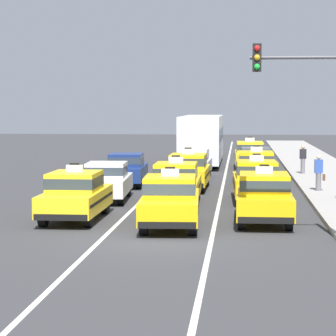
{
  "coord_description": "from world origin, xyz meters",
  "views": [
    {
      "loc": [
        2.4,
        -21.53,
        3.9
      ],
      "look_at": [
        -0.57,
        9.64,
        1.3
      ],
      "focal_mm": 80.65,
      "sensor_mm": 36.0,
      "label": 1
    }
  ],
  "objects_px": {
    "taxi_center_second": "(176,183)",
    "taxi_right_third": "(256,167)",
    "sedan_left_third": "(126,168)",
    "sedan_center_fourth": "(193,163)",
    "taxi_center_third": "(188,171)",
    "bus_center_fifth": "(202,137)",
    "pedestrian_near_crosswalk": "(303,159)",
    "pedestrian_far_corner": "(319,173)",
    "sedan_left_second": "(107,180)",
    "traffic_light_pole": "(317,108)",
    "taxi_right_nearest": "(264,197)",
    "taxi_center_nearest": "(170,200)",
    "taxi_center_sixth": "(208,144)",
    "taxi_right_fifth": "(250,154)",
    "taxi_left_nearest": "(75,195)",
    "taxi_right_second": "(256,180)",
    "sedan_right_fourth": "(255,161)"
  },
  "relations": [
    {
      "from": "taxi_center_second",
      "to": "taxi_right_third",
      "type": "xyz_separation_m",
      "value": [
        3.3,
        7.61,
        0.0
      ]
    },
    {
      "from": "sedan_left_third",
      "to": "sedan_center_fourth",
      "type": "distance_m",
      "value": 5.08
    },
    {
      "from": "taxi_center_third",
      "to": "bus_center_fifth",
      "type": "distance_m",
      "value": 15.05
    },
    {
      "from": "taxi_center_second",
      "to": "pedestrian_near_crosswalk",
      "type": "height_order",
      "value": "taxi_center_second"
    },
    {
      "from": "taxi_center_third",
      "to": "pedestrian_far_corner",
      "type": "distance_m",
      "value": 5.99
    },
    {
      "from": "sedan_left_second",
      "to": "pedestrian_far_corner",
      "type": "relative_size",
      "value": 2.76
    },
    {
      "from": "traffic_light_pole",
      "to": "taxi_right_nearest",
      "type": "bearing_deg",
      "value": 106.93
    },
    {
      "from": "taxi_center_second",
      "to": "taxi_center_third",
      "type": "distance_m",
      "value": 5.48
    },
    {
      "from": "taxi_center_nearest",
      "to": "taxi_right_third",
      "type": "distance_m",
      "value": 13.45
    },
    {
      "from": "taxi_center_sixth",
      "to": "taxi_right_fifth",
      "type": "height_order",
      "value": "same"
    },
    {
      "from": "taxi_center_second",
      "to": "pedestrian_near_crosswalk",
      "type": "bearing_deg",
      "value": 64.83
    },
    {
      "from": "sedan_left_third",
      "to": "sedan_center_fourth",
      "type": "xyz_separation_m",
      "value": [
        3.01,
        4.09,
        0.0
      ]
    },
    {
      "from": "taxi_left_nearest",
      "to": "taxi_center_nearest",
      "type": "height_order",
      "value": "same"
    },
    {
      "from": "sedan_left_second",
      "to": "taxi_right_second",
      "type": "xyz_separation_m",
      "value": [
        6.1,
        0.37,
        0.03
      ]
    },
    {
      "from": "bus_center_fifth",
      "to": "sedan_left_third",
      "type": "bearing_deg",
      "value": -102.43
    },
    {
      "from": "sedan_left_second",
      "to": "sedan_center_fourth",
      "type": "bearing_deg",
      "value": 73.33
    },
    {
      "from": "taxi_right_fifth",
      "to": "traffic_light_pole",
      "type": "height_order",
      "value": "traffic_light_pole"
    },
    {
      "from": "sedan_left_third",
      "to": "pedestrian_near_crosswalk",
      "type": "xyz_separation_m",
      "value": [
        8.96,
        5.88,
        0.09
      ]
    },
    {
      "from": "sedan_center_fourth",
      "to": "bus_center_fifth",
      "type": "xyz_separation_m",
      "value": [
        0.01,
        9.59,
        0.97
      ]
    },
    {
      "from": "taxi_left_nearest",
      "to": "pedestrian_near_crosswalk",
      "type": "relative_size",
      "value": 2.92
    },
    {
      "from": "taxi_center_third",
      "to": "taxi_right_second",
      "type": "height_order",
      "value": "same"
    },
    {
      "from": "bus_center_fifth",
      "to": "pedestrian_near_crosswalk",
      "type": "xyz_separation_m",
      "value": [
        5.95,
        -7.81,
        -0.88
      ]
    },
    {
      "from": "pedestrian_near_crosswalk",
      "to": "traffic_light_pole",
      "type": "relative_size",
      "value": 0.28
    },
    {
      "from": "taxi_center_sixth",
      "to": "taxi_right_fifth",
      "type": "distance_m",
      "value": 12.2
    },
    {
      "from": "taxi_right_fifth",
      "to": "pedestrian_near_crosswalk",
      "type": "relative_size",
      "value": 2.94
    },
    {
      "from": "taxi_center_third",
      "to": "sedan_center_fourth",
      "type": "relative_size",
      "value": 1.06
    },
    {
      "from": "taxi_center_nearest",
      "to": "sedan_right_fourth",
      "type": "relative_size",
      "value": 1.07
    },
    {
      "from": "sedan_left_third",
      "to": "pedestrian_far_corner",
      "type": "relative_size",
      "value": 2.75
    },
    {
      "from": "sedan_left_second",
      "to": "sedan_left_third",
      "type": "xyz_separation_m",
      "value": [
        -0.06,
        5.76,
        0.0
      ]
    },
    {
      "from": "taxi_right_third",
      "to": "taxi_right_fifth",
      "type": "bearing_deg",
      "value": 91.07
    },
    {
      "from": "taxi_right_second",
      "to": "taxi_right_nearest",
      "type": "bearing_deg",
      "value": -88.68
    },
    {
      "from": "bus_center_fifth",
      "to": "sedan_right_fourth",
      "type": "xyz_separation_m",
      "value": [
        3.34,
        -7.87,
        -0.97
      ]
    },
    {
      "from": "taxi_center_third",
      "to": "traffic_light_pole",
      "type": "bearing_deg",
      "value": -72.26
    },
    {
      "from": "sedan_left_third",
      "to": "sedan_left_second",
      "type": "bearing_deg",
      "value": -89.41
    },
    {
      "from": "taxi_right_second",
      "to": "taxi_right_third",
      "type": "distance_m",
      "value": 6.2
    },
    {
      "from": "sedan_center_fourth",
      "to": "taxi_right_third",
      "type": "height_order",
      "value": "taxi_right_third"
    },
    {
      "from": "pedestrian_far_corner",
      "to": "traffic_light_pole",
      "type": "xyz_separation_m",
      "value": [
        -1.4,
        -12.66,
        2.88
      ]
    },
    {
      "from": "taxi_center_nearest",
      "to": "sedan_right_fourth",
      "type": "distance_m",
      "value": 18.38
    },
    {
      "from": "sedan_left_second",
      "to": "sedan_left_third",
      "type": "relative_size",
      "value": 1.0
    },
    {
      "from": "sedan_left_third",
      "to": "taxi_right_third",
      "type": "height_order",
      "value": "taxi_right_third"
    },
    {
      "from": "taxi_center_third",
      "to": "taxi_right_second",
      "type": "relative_size",
      "value": 0.99
    },
    {
      "from": "taxi_right_nearest",
      "to": "taxi_left_nearest",
      "type": "bearing_deg",
      "value": -179.83
    },
    {
      "from": "taxi_center_nearest",
      "to": "taxi_right_second",
      "type": "relative_size",
      "value": 1.01
    },
    {
      "from": "pedestrian_far_corner",
      "to": "sedan_left_second",
      "type": "bearing_deg",
      "value": -160.45
    },
    {
      "from": "taxi_center_second",
      "to": "traffic_light_pole",
      "type": "distance_m",
      "value": 10.05
    },
    {
      "from": "sedan_center_fourth",
      "to": "pedestrian_near_crosswalk",
      "type": "distance_m",
      "value": 6.21
    },
    {
      "from": "taxi_left_nearest",
      "to": "sedan_center_fourth",
      "type": "xyz_separation_m",
      "value": [
        3.08,
        15.19,
        -0.03
      ]
    },
    {
      "from": "sedan_center_fourth",
      "to": "sedan_left_third",
      "type": "bearing_deg",
      "value": -126.33
    },
    {
      "from": "taxi_center_third",
      "to": "bus_center_fifth",
      "type": "height_order",
      "value": "bus_center_fifth"
    },
    {
      "from": "taxi_center_third",
      "to": "traffic_light_pole",
      "type": "relative_size",
      "value": 0.82
    }
  ]
}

